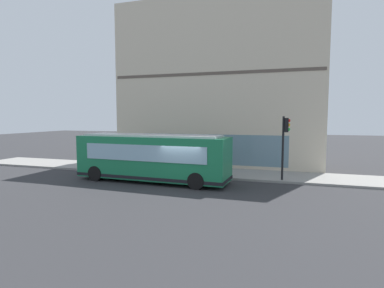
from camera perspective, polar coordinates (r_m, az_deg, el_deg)
The scene contains 10 objects.
ground at distance 18.73m, azimuth -1.42°, elevation -7.88°, with size 120.00×120.00×0.00m, color #2D2D30.
sidewalk_curb at distance 22.95m, azimuth 2.31°, elevation -5.27°, with size 3.85×40.00×0.15m, color gray.
building_corner at distance 27.57m, azimuth 5.18°, elevation 10.69°, with size 6.21×17.10×13.82m.
city_bus_nearside at distance 20.01m, azimuth -7.42°, elevation -2.56°, with size 2.93×10.13×3.07m.
traffic_light_near_corner at distance 20.30m, azimuth 16.97°, elevation 1.46°, with size 0.32×0.49×4.08m.
fire_hydrant at distance 23.92m, azimuth 1.29°, elevation -3.78°, with size 0.35×0.35×0.74m.
pedestrian_near_building_entrance at distance 22.98m, azimuth 1.45°, elevation -2.71°, with size 0.32×0.32×1.63m.
pedestrian_by_light_pole at distance 23.86m, azimuth -10.40°, elevation -2.46°, with size 0.32×0.32×1.65m.
pedestrian_walking_along_curb at distance 22.31m, azimuth -2.00°, elevation -3.09°, with size 0.32×0.32×1.54m.
newspaper_vending_box at distance 21.93m, azimuth 3.51°, elevation -4.36°, with size 0.44×0.42×0.90m.
Camera 1 is at (-17.24, -6.00, 4.21)m, focal length 28.59 mm.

